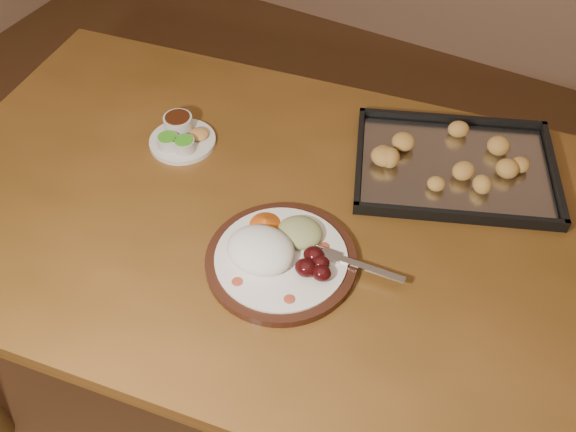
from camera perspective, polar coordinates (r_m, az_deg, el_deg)
The scene contains 5 objects.
ground at distance 1.87m, azimuth -5.61°, elevation -17.56°, with size 4.00×4.00×0.00m, color #562F1D.
dining_table at distance 1.36m, azimuth -0.70°, elevation -2.49°, with size 1.62×1.11×0.75m.
dinner_plate at distance 1.19m, azimuth -0.87°, elevation -3.41°, with size 0.36×0.28×0.07m.
condiment_saucer at distance 1.44m, azimuth -9.51°, elevation 7.03°, with size 0.15×0.15×0.05m.
baking_tray at distance 1.41m, azimuth 14.59°, elevation 4.38°, with size 0.50×0.44×0.04m.
Camera 1 is at (0.52, -0.60, 1.70)m, focal length 40.00 mm.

